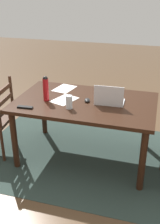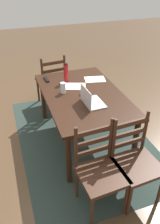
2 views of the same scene
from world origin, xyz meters
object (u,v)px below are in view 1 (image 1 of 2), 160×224
at_px(laptop, 109,99).
at_px(drinking_glass, 69,102).
at_px(water_bottle, 46,88).
at_px(computer_mouse, 87,100).
at_px(tv_remote, 25,107).
at_px(dining_table, 85,108).

bearing_deg(laptop, drinking_glass, 30.96).
distance_m(water_bottle, computer_mouse, 0.48).
bearing_deg(laptop, tv_remote, 23.32).
bearing_deg(dining_table, laptop, 178.46).
bearing_deg(tv_remote, computer_mouse, 117.68).
xyz_separation_m(laptop, drinking_glass, (0.39, 0.23, 0.01)).
distance_m(dining_table, drinking_glass, 0.31).
distance_m(dining_table, tv_remote, 0.68).
xyz_separation_m(laptop, water_bottle, (0.70, 0.10, 0.09)).
distance_m(drinking_glass, computer_mouse, 0.27).
bearing_deg(drinking_glass, water_bottle, -22.83).
distance_m(water_bottle, drinking_glass, 0.35).
height_order(water_bottle, computer_mouse, water_bottle).
height_order(water_bottle, tv_remote, water_bottle).
relative_size(laptop, drinking_glass, 2.28).
relative_size(water_bottle, computer_mouse, 2.86).
height_order(dining_table, tv_remote, tv_remote).
bearing_deg(dining_table, water_bottle, 13.88).
bearing_deg(laptop, water_bottle, 7.98).
bearing_deg(water_bottle, tv_remote, 62.79).
relative_size(water_bottle, drinking_glass, 1.99).
bearing_deg(dining_table, drinking_glass, 64.92).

